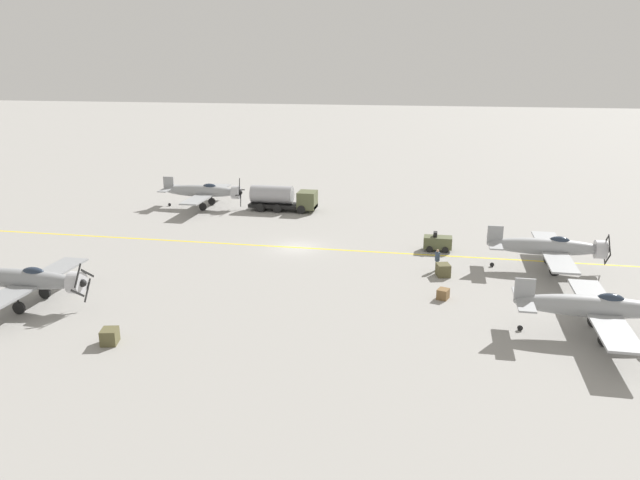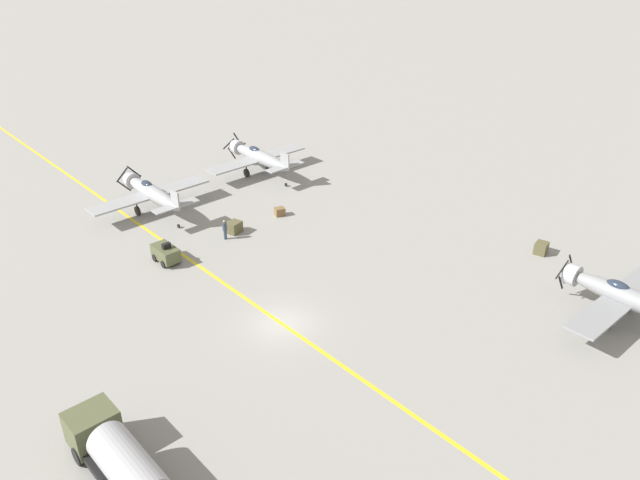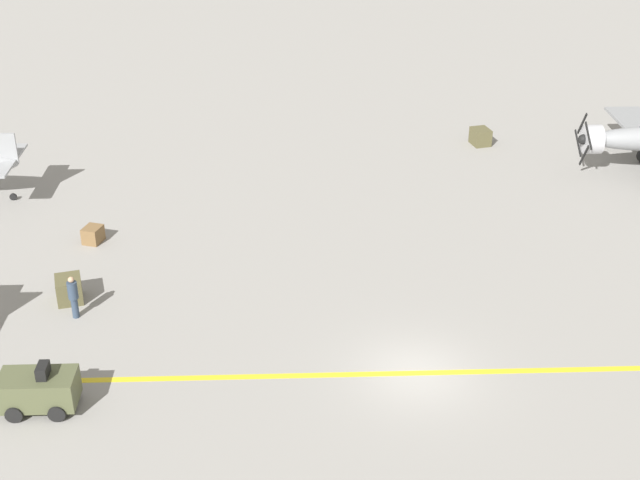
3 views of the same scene
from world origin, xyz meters
name	(u,v)px [view 3 (image 3 of 3)]	position (x,y,z in m)	size (l,w,h in m)	color
ground_plane	(416,373)	(0.00, 0.00, 0.00)	(400.00, 400.00, 0.00)	gray
taxiway_stripe	(416,373)	(0.00, 0.00, 0.00)	(0.30, 160.00, 0.01)	yellow
tow_tractor	(39,390)	(-1.56, 13.20, 0.79)	(1.57, 2.60, 1.79)	#515638
ground_crew_walking	(73,295)	(4.31, 13.22, 1.01)	(0.40, 0.40, 1.85)	#334256
supply_crate_by_tanker	(69,289)	(5.65, 13.73, 0.52)	(1.24, 1.03, 1.03)	brown
supply_crate_mid_lane	(480,137)	(22.70, -6.81, 0.49)	(1.17, 0.97, 0.97)	brown
supply_crate_outboard	(93,235)	(10.89, 13.75, 0.38)	(0.92, 0.77, 0.77)	brown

